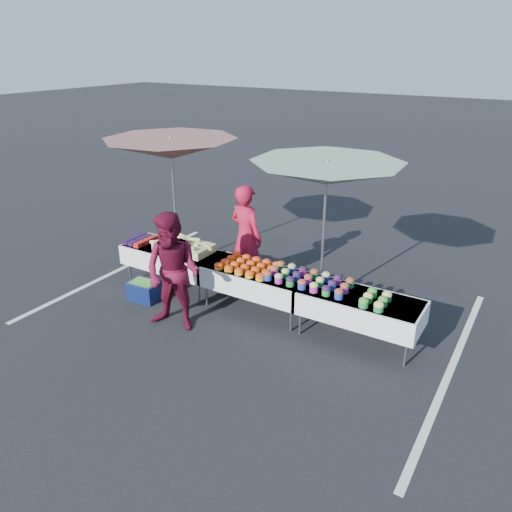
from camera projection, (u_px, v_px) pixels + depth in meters
The scene contains 17 objects.
ground at pixel (256, 310), 8.50m from camera, with size 80.00×80.00×0.00m, color black.
stripe_left at pixel (120, 269), 10.04m from camera, with size 0.10×5.00×0.00m, color silver.
stripe_right at pixel (451, 368), 6.97m from camera, with size 0.10×5.00×0.00m, color silver.
table_left at pixel (172, 257), 9.14m from camera, with size 1.86×0.81×0.75m.
table_center at pixel (256, 279), 8.27m from camera, with size 1.86×0.81×0.75m.
table_right at pixel (359, 306), 7.41m from camera, with size 1.86×0.81×0.75m.
berry_punnets at pixel (140, 240), 9.35m from camera, with size 0.40×0.54×0.08m.
corn_pile at pixel (183, 246), 8.96m from camera, with size 1.16×0.57×0.26m.
plastic_bags at pixel (174, 256), 8.68m from camera, with size 0.30×0.25×0.05m, color white.
carrot_bowls at pixel (248, 265), 8.25m from camera, with size 0.95×0.69×0.11m.
potato_cups at pixel (308, 279), 7.72m from camera, with size 1.34×0.58×0.16m.
bean_baskets at pixel (375, 299), 7.12m from camera, with size 0.36×0.50×0.15m.
vendor at pixel (246, 237), 9.03m from camera, with size 0.70×0.46×1.92m, color #AD1332.
customer at pixel (173, 273), 7.64m from camera, with size 0.92×0.72×1.90m, color maroon.
umbrella_left at pixel (171, 150), 9.34m from camera, with size 3.08×3.08×2.60m.
umbrella_right at pixel (327, 174), 7.84m from camera, with size 3.15×3.15×2.53m.
storage_bin at pixel (144, 290), 8.79m from camera, with size 0.55×0.42×0.34m.
Camera 1 is at (3.88, -6.37, 4.18)m, focal length 35.00 mm.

